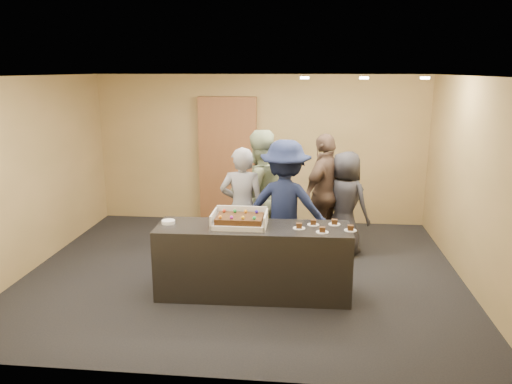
# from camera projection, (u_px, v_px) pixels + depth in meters

# --- Properties ---
(room) EXTENTS (6.04, 6.00, 2.70)m
(room) POSITION_uv_depth(u_px,v_px,m) (243.00, 179.00, 6.72)
(room) COLOR black
(room) RESTS_ON ground
(serving_counter) EXTENTS (2.42, 0.77, 0.90)m
(serving_counter) POSITION_uv_depth(u_px,v_px,m) (253.00, 261.00, 6.25)
(serving_counter) COLOR black
(serving_counter) RESTS_ON floor
(storage_cabinet) EXTENTS (1.05, 0.15, 2.31)m
(storage_cabinet) POSITION_uv_depth(u_px,v_px,m) (228.00, 160.00, 9.15)
(storage_cabinet) COLOR brown
(storage_cabinet) RESTS_ON floor
(cake_box) EXTENTS (0.67, 0.46, 0.20)m
(cake_box) POSITION_uv_depth(u_px,v_px,m) (240.00, 222.00, 6.17)
(cake_box) COLOR white
(cake_box) RESTS_ON serving_counter
(sheet_cake) EXTENTS (0.57, 0.39, 0.11)m
(sheet_cake) POSITION_uv_depth(u_px,v_px,m) (240.00, 219.00, 6.14)
(sheet_cake) COLOR black
(sheet_cake) RESTS_ON cake_box
(plate_stack) EXTENTS (0.17, 0.17, 0.04)m
(plate_stack) POSITION_uv_depth(u_px,v_px,m) (168.00, 222.00, 6.26)
(plate_stack) COLOR white
(plate_stack) RESTS_ON serving_counter
(slice_a) EXTENTS (0.15, 0.15, 0.07)m
(slice_a) POSITION_uv_depth(u_px,v_px,m) (299.00, 227.00, 6.06)
(slice_a) COLOR white
(slice_a) RESTS_ON serving_counter
(slice_b) EXTENTS (0.15, 0.15, 0.07)m
(slice_b) POSITION_uv_depth(u_px,v_px,m) (313.00, 223.00, 6.19)
(slice_b) COLOR white
(slice_b) RESTS_ON serving_counter
(slice_c) EXTENTS (0.15, 0.15, 0.07)m
(slice_c) POSITION_uv_depth(u_px,v_px,m) (322.00, 231.00, 5.91)
(slice_c) COLOR white
(slice_c) RESTS_ON serving_counter
(slice_d) EXTENTS (0.15, 0.15, 0.07)m
(slice_d) POSITION_uv_depth(u_px,v_px,m) (334.00, 223.00, 6.21)
(slice_d) COLOR white
(slice_d) RESTS_ON serving_counter
(slice_e) EXTENTS (0.15, 0.15, 0.07)m
(slice_e) POSITION_uv_depth(u_px,v_px,m) (350.00, 229.00, 5.98)
(slice_e) COLOR white
(slice_e) RESTS_ON serving_counter
(person_server_grey) EXTENTS (0.65, 0.44, 1.74)m
(person_server_grey) POSITION_uv_depth(u_px,v_px,m) (242.00, 208.00, 7.07)
(person_server_grey) COLOR gray
(person_server_grey) RESTS_ON floor
(person_sage_man) EXTENTS (1.19, 1.13, 1.94)m
(person_sage_man) POSITION_uv_depth(u_px,v_px,m) (259.00, 195.00, 7.38)
(person_sage_man) COLOR #9EAE82
(person_sage_man) RESTS_ON floor
(person_navy_man) EXTENTS (1.28, 0.82, 1.87)m
(person_navy_man) POSITION_uv_depth(u_px,v_px,m) (285.00, 207.00, 6.87)
(person_navy_man) COLOR #161E40
(person_navy_man) RESTS_ON floor
(person_brown_extra) EXTENTS (1.00, 1.15, 1.85)m
(person_brown_extra) POSITION_uv_depth(u_px,v_px,m) (325.00, 193.00, 7.67)
(person_brown_extra) COLOR brown
(person_brown_extra) RESTS_ON floor
(person_dark_suit) EXTENTS (0.93, 0.87, 1.60)m
(person_dark_suit) POSITION_uv_depth(u_px,v_px,m) (345.00, 203.00, 7.59)
(person_dark_suit) COLOR #28282D
(person_dark_suit) RESTS_ON floor
(ceiling_spotlights) EXTENTS (1.72, 0.12, 0.03)m
(ceiling_spotlights) POSITION_uv_depth(u_px,v_px,m) (364.00, 78.00, 6.73)
(ceiling_spotlights) COLOR #FFEAC6
(ceiling_spotlights) RESTS_ON ceiling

